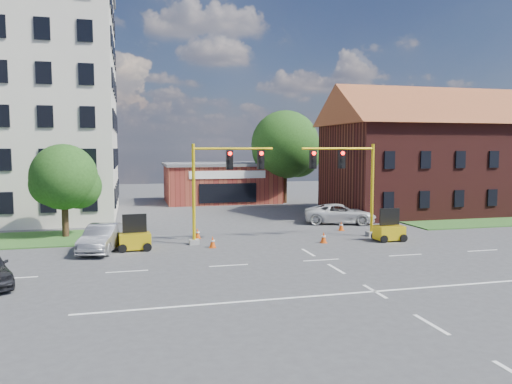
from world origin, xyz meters
TOP-DOWN VIEW (x-y plane):
  - ground at (0.00, 0.00)m, footprint 120.00×120.00m
  - grass_verge_ne at (18.00, 9.00)m, footprint 14.00×4.00m
  - lane_markings at (0.00, -3.00)m, footprint 60.00×36.00m
  - office_block at (-20.00, 21.90)m, footprint 18.40×15.40m
  - brick_shop at (0.00, 29.98)m, footprint 12.40×8.40m
  - townhouse_row at (18.00, 16.00)m, footprint 21.00×11.00m
  - tree_large at (6.87, 27.08)m, footprint 7.68×7.32m
  - tree_nw_front at (-13.78, 10.58)m, footprint 4.56×4.35m
  - signal_mast_west at (-4.36, 6.00)m, footprint 5.30×0.60m
  - signal_mast_east at (4.36, 6.00)m, footprint 5.30×0.60m
  - trailer_west at (-9.57, 5.12)m, footprint 1.85×1.30m
  - trailer_east at (6.28, 4.12)m, footprint 1.78×1.21m
  - cone_a at (-5.07, 4.68)m, footprint 0.40×0.40m
  - cone_b at (-5.54, 7.93)m, footprint 0.40×0.40m
  - cone_c at (1.94, 4.48)m, footprint 0.40×0.40m
  - cone_d at (4.94, 8.58)m, footprint 0.40×0.40m
  - pickup_white at (6.23, 11.74)m, footprint 6.09×4.18m
  - sedan_silver_front at (-11.40, 5.25)m, footprint 2.68×4.96m

SIDE VIEW (x-z plane):
  - ground at x=0.00m, z-range 0.00..0.00m
  - lane_markings at x=0.00m, z-range 0.00..0.01m
  - grass_verge_ne at x=18.00m, z-range 0.00..0.08m
  - cone_a at x=-5.07m, z-range -0.01..0.69m
  - cone_b at x=-5.54m, z-range -0.01..0.69m
  - cone_c at x=1.94m, z-range -0.01..0.69m
  - cone_d at x=4.94m, z-range -0.01..0.69m
  - trailer_east at x=6.28m, z-range -0.37..1.63m
  - trailer_west at x=-9.57m, z-range -0.38..1.64m
  - pickup_white at x=6.23m, z-range 0.00..1.55m
  - sedan_silver_front at x=-11.40m, z-range 0.00..1.55m
  - brick_shop at x=0.00m, z-range 0.01..4.31m
  - tree_nw_front at x=-13.78m, z-range 0.75..6.96m
  - signal_mast_west at x=-4.36m, z-range 0.82..7.02m
  - signal_mast_east at x=4.36m, z-range 0.82..7.02m
  - townhouse_row at x=18.00m, z-range 0.18..11.68m
  - tree_large at x=6.87m, z-range 1.06..11.03m
  - office_block at x=-20.00m, z-range 0.01..20.61m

